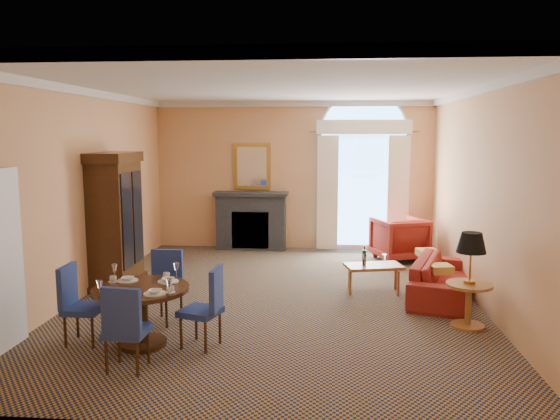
# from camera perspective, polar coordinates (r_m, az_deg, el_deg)

# --- Properties ---
(ground) EXTENTS (7.50, 7.50, 0.00)m
(ground) POSITION_cam_1_polar(r_m,az_deg,el_deg) (8.51, -0.30, -9.18)
(ground) COLOR #141B40
(ground) RESTS_ON ground
(room_envelope) EXTENTS (6.04, 7.52, 3.45)m
(room_envelope) POSITION_cam_1_polar(r_m,az_deg,el_deg) (8.79, -0.07, 7.99)
(room_envelope) COLOR #E7A86E
(room_envelope) RESTS_ON ground
(armoire) EXTENTS (0.63, 1.13, 2.21)m
(armoire) POSITION_cam_1_polar(r_m,az_deg,el_deg) (9.37, -16.81, -1.22)
(armoire) COLOR #311A0B
(armoire) RESTS_ON ground
(dining_table) EXTENTS (1.14, 1.14, 0.92)m
(dining_table) POSITION_cam_1_polar(r_m,az_deg,el_deg) (6.75, -14.29, -9.29)
(dining_table) COLOR #311A0B
(dining_table) RESTS_ON ground
(dining_chair_north) EXTENTS (0.54, 0.54, 0.95)m
(dining_chair_north) POSITION_cam_1_polar(r_m,az_deg,el_deg) (7.56, -11.90, -7.26)
(dining_chair_north) COLOR navy
(dining_chair_north) RESTS_ON ground
(dining_chair_south) EXTENTS (0.45, 0.47, 0.95)m
(dining_chair_south) POSITION_cam_1_polar(r_m,az_deg,el_deg) (6.04, -15.95, -11.33)
(dining_chair_south) COLOR navy
(dining_chair_south) RESTS_ON ground
(dining_chair_east) EXTENTS (0.54, 0.54, 0.95)m
(dining_chair_east) POSITION_cam_1_polar(r_m,az_deg,el_deg) (6.56, -7.53, -9.52)
(dining_chair_east) COLOR navy
(dining_chair_east) RESTS_ON ground
(dining_chair_west) EXTENTS (0.45, 0.43, 0.95)m
(dining_chair_west) POSITION_cam_1_polar(r_m,az_deg,el_deg) (7.06, -20.54, -8.70)
(dining_chair_west) COLOR navy
(dining_chair_west) RESTS_ON ground
(sofa) EXTENTS (1.39, 2.19, 0.60)m
(sofa) POSITION_cam_1_polar(r_m,az_deg,el_deg) (8.85, 16.68, -6.83)
(sofa) COLOR maroon
(sofa) RESTS_ON ground
(armchair) EXTENTS (1.19, 1.21, 0.86)m
(armchair) POSITION_cam_1_polar(r_m,az_deg,el_deg) (11.14, 12.36, -2.97)
(armchair) COLOR maroon
(armchair) RESTS_ON ground
(coffee_table) EXTENTS (0.97, 0.68, 0.75)m
(coffee_table) POSITION_cam_1_polar(r_m,az_deg,el_deg) (8.83, 9.72, -5.87)
(coffee_table) COLOR #AE6D34
(coffee_table) RESTS_ON ground
(side_table) EXTENTS (0.59, 0.59, 1.23)m
(side_table) POSITION_cam_1_polar(r_m,az_deg,el_deg) (7.47, 19.25, -5.73)
(side_table) COLOR #AE6D34
(side_table) RESTS_ON ground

